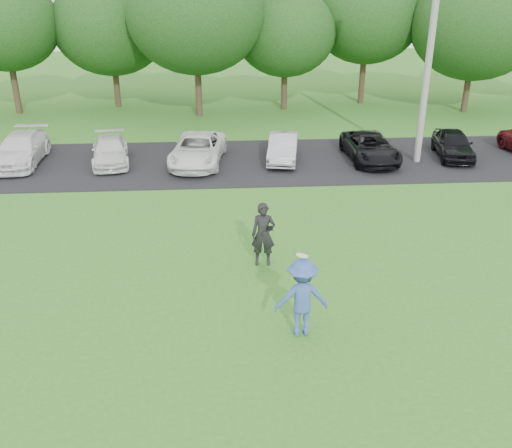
{
  "coord_description": "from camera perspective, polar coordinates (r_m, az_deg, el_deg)",
  "views": [
    {
      "loc": [
        -0.98,
        -10.81,
        7.79
      ],
      "look_at": [
        0.0,
        3.5,
        1.3
      ],
      "focal_mm": 40.0,
      "sensor_mm": 36.0,
      "label": 1
    }
  ],
  "objects": [
    {
      "name": "ground",
      "position": [
        13.36,
        1.04,
        -11.33
      ],
      "size": [
        100.0,
        100.0,
        0.0
      ],
      "primitive_type": "plane",
      "color": "#307220",
      "rests_on": "ground"
    },
    {
      "name": "frisbee_player",
      "position": [
        13.04,
        4.6,
        -7.33
      ],
      "size": [
        1.27,
        0.78,
        2.11
      ],
      "color": "#37549B",
      "rests_on": "ground"
    },
    {
      "name": "parked_cars",
      "position": [
        24.91,
        -0.27,
        7.6
      ],
      "size": [
        28.44,
        5.02,
        1.24
      ],
      "color": "black",
      "rests_on": "parking_lot"
    },
    {
      "name": "tree_row",
      "position": [
        33.78,
        0.35,
        19.45
      ],
      "size": [
        42.39,
        9.85,
        8.64
      ],
      "color": "#38281C",
      "rests_on": "ground"
    },
    {
      "name": "camera_bystander",
      "position": [
        16.0,
        0.74,
        -1.05
      ],
      "size": [
        0.73,
        0.52,
        1.86
      ],
      "color": "black",
      "rests_on": "ground"
    },
    {
      "name": "utility_pole",
      "position": [
        24.97,
        17.21,
        17.9
      ],
      "size": [
        0.28,
        0.28,
        10.85
      ],
      "primitive_type": "cylinder",
      "color": "gray",
      "rests_on": "ground"
    },
    {
      "name": "parking_lot",
      "position": [
        25.06,
        -1.49,
        6.26
      ],
      "size": [
        32.0,
        6.5,
        0.03
      ],
      "primitive_type": "cube",
      "color": "black",
      "rests_on": "ground"
    }
  ]
}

